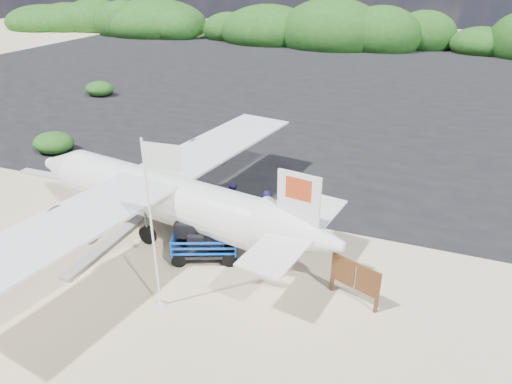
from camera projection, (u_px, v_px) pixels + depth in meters
The scene contains 11 objects.
ground at pixel (201, 277), 16.71m from camera, with size 160.00×160.00×0.00m, color beige.
asphalt_apron at pixel (350, 89), 41.77m from camera, with size 90.00×50.00×0.04m, color #B2B2B2, non-canonical shape.
lagoon at pixel (39, 215), 20.83m from camera, with size 9.00×7.00×0.40m, color #B2B2B2, non-canonical shape.
vegetation_band at pixel (384, 48), 62.66m from camera, with size 124.00×8.00×4.40m, color #B2B2B2, non-canonical shape.
baggage_cart at pixel (206, 258), 17.81m from camera, with size 2.67×1.52×1.33m, color blue, non-canonical shape.
flagpole at pixel (161, 305), 15.35m from camera, with size 1.19×0.50×5.95m, color white, non-canonical shape.
signboard at pixel (352, 301), 15.55m from camera, with size 1.93×0.18×1.59m, color brown, non-canonical shape.
crew_a at pixel (267, 211), 19.13m from camera, with size 0.72×0.47×1.97m, color #151141.
crew_b at pixel (233, 200), 20.39m from camera, with size 0.80×0.63×1.65m, color #151141.
crew_c at pixel (299, 210), 19.78m from camera, with size 0.87×0.36×1.49m, color #151141.
aircraft_large at pixel (505, 148), 28.48m from camera, with size 17.85×17.85×5.35m, color #B2B2B2, non-canonical shape.
Camera 1 is at (6.73, -11.93, 10.27)m, focal length 32.00 mm.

